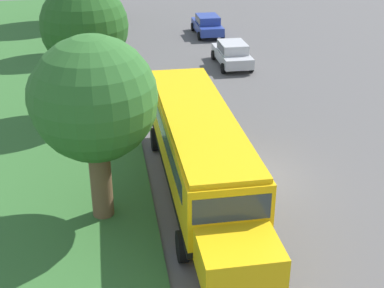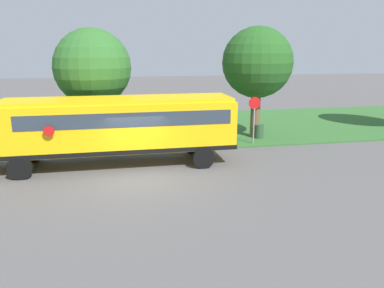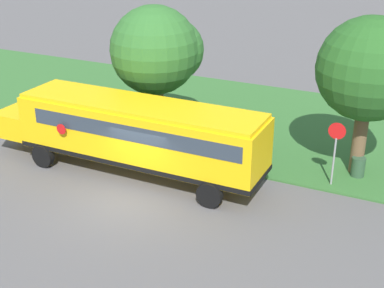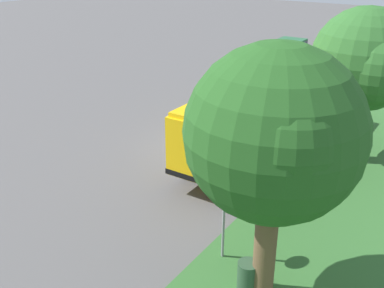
{
  "view_description": "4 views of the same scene",
  "coord_description": "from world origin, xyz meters",
  "px_view_note": "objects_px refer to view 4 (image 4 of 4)",
  "views": [
    {
      "loc": [
        -5.41,
        -18.09,
        10.36
      ],
      "look_at": [
        -2.24,
        0.49,
        1.37
      ],
      "focal_mm": 50.0,
      "sensor_mm": 36.0,
      "label": 1
    },
    {
      "loc": [
        15.06,
        -0.68,
        5.33
      ],
      "look_at": [
        -0.99,
        2.51,
        1.16
      ],
      "focal_mm": 35.0,
      "sensor_mm": 36.0,
      "label": 2
    },
    {
      "loc": [
        15.04,
        10.04,
        10.28
      ],
      "look_at": [
        -2.45,
        1.58,
        1.71
      ],
      "focal_mm": 50.0,
      "sensor_mm": 36.0,
      "label": 3
    },
    {
      "loc": [
        -9.79,
        16.22,
        8.38
      ],
      "look_at": [
        -0.9,
        2.81,
        1.32
      ],
      "focal_mm": 42.0,
      "sensor_mm": 36.0,
      "label": 4
    }
  ],
  "objects_px": {
    "pickup_truck": "(287,54)",
    "school_bus": "(264,109)",
    "stop_sign": "(224,207)",
    "oak_tree_roadside_mid": "(276,136)",
    "oak_tree_beside_bus": "(368,63)",
    "trash_bin": "(248,277)"
  },
  "relations": [
    {
      "from": "pickup_truck",
      "to": "school_bus",
      "type": "bearing_deg",
      "value": 108.62
    },
    {
      "from": "pickup_truck",
      "to": "stop_sign",
      "type": "xyz_separation_m",
      "value": [
        -7.3,
        22.28,
        0.66
      ]
    },
    {
      "from": "oak_tree_beside_bus",
      "to": "trash_bin",
      "type": "xyz_separation_m",
      "value": [
        0.16,
        9.38,
        -3.86
      ]
    },
    {
      "from": "pickup_truck",
      "to": "trash_bin",
      "type": "distance_m",
      "value": 24.62
    },
    {
      "from": "oak_tree_beside_bus",
      "to": "stop_sign",
      "type": "bearing_deg",
      "value": 80.81
    },
    {
      "from": "school_bus",
      "to": "oak_tree_roadside_mid",
      "type": "relative_size",
      "value": 1.87
    },
    {
      "from": "stop_sign",
      "to": "trash_bin",
      "type": "bearing_deg",
      "value": 146.42
    },
    {
      "from": "oak_tree_roadside_mid",
      "to": "stop_sign",
      "type": "distance_m",
      "value": 3.38
    },
    {
      "from": "school_bus",
      "to": "trash_bin",
      "type": "relative_size",
      "value": 13.8
    },
    {
      "from": "oak_tree_beside_bus",
      "to": "oak_tree_roadside_mid",
      "type": "distance_m",
      "value": 9.36
    },
    {
      "from": "pickup_truck",
      "to": "stop_sign",
      "type": "bearing_deg",
      "value": 108.14
    },
    {
      "from": "trash_bin",
      "to": "oak_tree_roadside_mid",
      "type": "bearing_deg",
      "value": -176.57
    },
    {
      "from": "oak_tree_beside_bus",
      "to": "school_bus",
      "type": "bearing_deg",
      "value": 12.69
    },
    {
      "from": "pickup_truck",
      "to": "oak_tree_roadside_mid",
      "type": "height_order",
      "value": "oak_tree_roadside_mid"
    },
    {
      "from": "oak_tree_roadside_mid",
      "to": "school_bus",
      "type": "bearing_deg",
      "value": -64.38
    },
    {
      "from": "trash_bin",
      "to": "school_bus",
      "type": "bearing_deg",
      "value": -67.0
    },
    {
      "from": "school_bus",
      "to": "stop_sign",
      "type": "height_order",
      "value": "school_bus"
    },
    {
      "from": "pickup_truck",
      "to": "trash_bin",
      "type": "relative_size",
      "value": 6.0
    },
    {
      "from": "trash_bin",
      "to": "stop_sign",
      "type": "bearing_deg",
      "value": -33.58
    },
    {
      "from": "school_bus",
      "to": "oak_tree_roadside_mid",
      "type": "xyz_separation_m",
      "value": [
        -4.08,
        8.5,
        2.63
      ]
    },
    {
      "from": "school_bus",
      "to": "trash_bin",
      "type": "xyz_separation_m",
      "value": [
        -3.62,
        8.53,
        -1.47
      ]
    },
    {
      "from": "oak_tree_beside_bus",
      "to": "oak_tree_roadside_mid",
      "type": "xyz_separation_m",
      "value": [
        -0.3,
        9.36,
        0.25
      ]
    }
  ]
}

